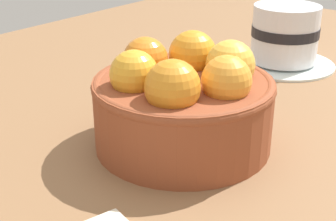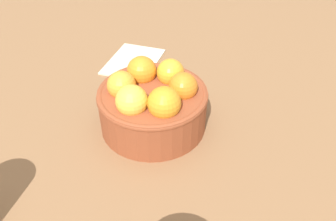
% 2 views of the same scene
% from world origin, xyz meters
% --- Properties ---
extents(ground_plane, '(1.27, 0.92, 0.05)m').
position_xyz_m(ground_plane, '(0.00, 0.00, -0.02)').
color(ground_plane, brown).
extents(terracotta_bowl, '(0.16, 0.16, 0.09)m').
position_xyz_m(terracotta_bowl, '(-0.00, 0.00, 0.04)').
color(terracotta_bowl, brown).
rests_on(terracotta_bowl, ground_plane).
extents(coffee_cup, '(0.14, 0.14, 0.08)m').
position_xyz_m(coffee_cup, '(-0.26, -0.03, 0.04)').
color(coffee_cup, white).
rests_on(coffee_cup, ground_plane).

